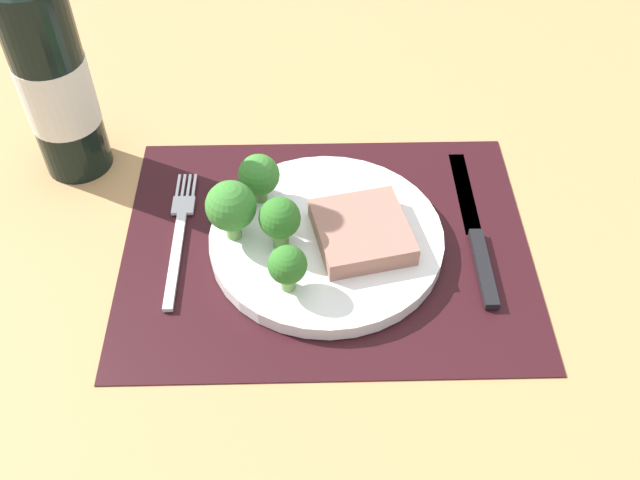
# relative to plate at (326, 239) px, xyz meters

# --- Properties ---
(ground_plane) EXTENTS (1.40, 1.10, 0.03)m
(ground_plane) POSITION_rel_plate_xyz_m (0.00, 0.00, -0.03)
(ground_plane) COLOR tan
(placemat) EXTENTS (0.42, 0.33, 0.00)m
(placemat) POSITION_rel_plate_xyz_m (0.00, 0.00, -0.01)
(placemat) COLOR black
(placemat) RESTS_ON ground_plane
(plate) EXTENTS (0.24, 0.24, 0.02)m
(plate) POSITION_rel_plate_xyz_m (0.00, 0.00, 0.00)
(plate) COLOR white
(plate) RESTS_ON placemat
(steak) EXTENTS (0.11, 0.11, 0.02)m
(steak) POSITION_rel_plate_xyz_m (0.04, -0.01, 0.02)
(steak) COLOR #9E6B5B
(steak) RESTS_ON plate
(broccoli_front_edge) EXTENTS (0.05, 0.05, 0.07)m
(broccoli_front_edge) POSITION_rel_plate_xyz_m (-0.09, 0.00, 0.05)
(broccoli_front_edge) COLOR #6B994C
(broccoli_front_edge) RESTS_ON plate
(broccoli_center) EXTENTS (0.04, 0.04, 0.06)m
(broccoli_center) POSITION_rel_plate_xyz_m (-0.05, -0.01, 0.04)
(broccoli_center) COLOR #5B8942
(broccoli_center) RESTS_ON plate
(broccoli_near_fork) EXTENTS (0.04, 0.04, 0.05)m
(broccoli_near_fork) POSITION_rel_plate_xyz_m (-0.04, -0.07, 0.04)
(broccoli_near_fork) COLOR #6B994C
(broccoli_near_fork) RESTS_ON plate
(broccoli_near_steak) EXTENTS (0.04, 0.04, 0.06)m
(broccoli_near_steak) POSITION_rel_plate_xyz_m (-0.07, 0.05, 0.04)
(broccoli_near_steak) COLOR #5B8942
(broccoli_near_steak) RESTS_ON plate
(fork) EXTENTS (0.02, 0.19, 0.01)m
(fork) POSITION_rel_plate_xyz_m (-0.16, 0.01, -0.01)
(fork) COLOR silver
(fork) RESTS_ON placemat
(knife) EXTENTS (0.02, 0.23, 0.01)m
(knife) POSITION_rel_plate_xyz_m (0.16, 0.01, -0.00)
(knife) COLOR black
(knife) RESTS_ON placemat
(wine_bottle) EXTENTS (0.08, 0.08, 0.31)m
(wine_bottle) POSITION_rel_plate_xyz_m (-0.28, 0.14, 0.11)
(wine_bottle) COLOR black
(wine_bottle) RESTS_ON ground_plane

